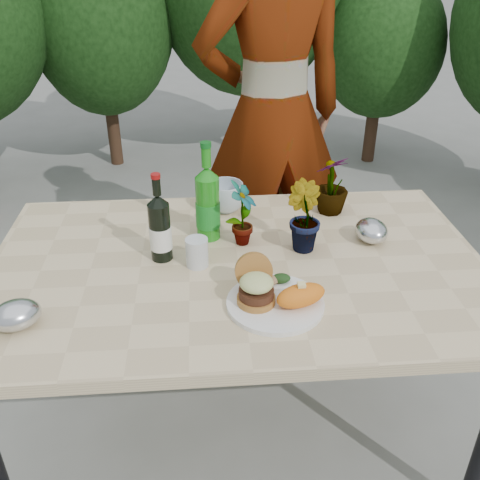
{
  "coord_description": "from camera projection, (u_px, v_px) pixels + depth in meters",
  "views": [
    {
      "loc": [
        -0.11,
        -1.45,
        1.68
      ],
      "look_at": [
        0.0,
        -0.08,
        0.88
      ],
      "focal_mm": 40.0,
      "sensor_mm": 36.0,
      "label": 1
    }
  ],
  "objects": [
    {
      "name": "ground",
      "position": [
        238.0,
        423.0,
        2.1
      ],
      "size": [
        80.0,
        80.0,
        0.0
      ],
      "primitive_type": "plane",
      "color": "slate",
      "rests_on": "ground"
    },
    {
      "name": "patio_table",
      "position": [
        238.0,
        277.0,
        1.75
      ],
      "size": [
        1.6,
        1.0,
        0.75
      ],
      "color": "beige",
      "rests_on": "ground"
    },
    {
      "name": "shrub_hedge",
      "position": [
        171.0,
        38.0,
        2.99
      ],
      "size": [
        6.84,
        5.11,
        2.35
      ],
      "color": "#382316",
      "rests_on": "ground"
    },
    {
      "name": "dinner_plate",
      "position": [
        275.0,
        303.0,
        1.52
      ],
      "size": [
        0.28,
        0.28,
        0.01
      ],
      "primitive_type": "cylinder",
      "color": "white",
      "rests_on": "patio_table"
    },
    {
      "name": "burger_stack",
      "position": [
        256.0,
        285.0,
        1.51
      ],
      "size": [
        0.11,
        0.16,
        0.11
      ],
      "color": "#B7722D",
      "rests_on": "dinner_plate"
    },
    {
      "name": "sweet_potato",
      "position": [
        301.0,
        295.0,
        1.49
      ],
      "size": [
        0.17,
        0.12,
        0.06
      ],
      "primitive_type": "ellipsoid",
      "rotation": [
        0.0,
        0.0,
        0.35
      ],
      "color": "orange",
      "rests_on": "dinner_plate"
    },
    {
      "name": "grilled_veg",
      "position": [
        277.0,
        279.0,
        1.59
      ],
      "size": [
        0.08,
        0.05,
        0.03
      ],
      "color": "olive",
      "rests_on": "dinner_plate"
    },
    {
      "name": "wine_bottle",
      "position": [
        160.0,
        229.0,
        1.69
      ],
      "size": [
        0.07,
        0.07,
        0.3
      ],
      "rotation": [
        0.0,
        0.0,
        -0.1
      ],
      "color": "black",
      "rests_on": "patio_table"
    },
    {
      "name": "sparkling_water",
      "position": [
        208.0,
        204.0,
        1.81
      ],
      "size": [
        0.08,
        0.08,
        0.35
      ],
      "rotation": [
        0.0,
        0.0,
        -0.2
      ],
      "color": "#1C8418",
      "rests_on": "patio_table"
    },
    {
      "name": "plastic_cup",
      "position": [
        197.0,
        252.0,
        1.69
      ],
      "size": [
        0.07,
        0.07,
        0.09
      ],
      "primitive_type": "cylinder",
      "color": "silver",
      "rests_on": "patio_table"
    },
    {
      "name": "seedling_left",
      "position": [
        242.0,
        214.0,
        1.77
      ],
      "size": [
        0.13,
        0.15,
        0.23
      ],
      "primitive_type": "imported",
      "rotation": [
        0.0,
        0.0,
        1.15
      ],
      "color": "#285C1F",
      "rests_on": "patio_table"
    },
    {
      "name": "seedling_mid",
      "position": [
        303.0,
        217.0,
        1.75
      ],
      "size": [
        0.15,
        0.16,
        0.23
      ],
      "primitive_type": "imported",
      "rotation": [
        0.0,
        0.0,
        2.05
      ],
      "color": "#26571D",
      "rests_on": "patio_table"
    },
    {
      "name": "seedling_right",
      "position": [
        332.0,
        185.0,
        1.98
      ],
      "size": [
        0.17,
        0.17,
        0.22
      ],
      "primitive_type": "imported",
      "rotation": [
        0.0,
        0.0,
        3.71
      ],
      "color": "#2B561D",
      "rests_on": "patio_table"
    },
    {
      "name": "blue_bowl",
      "position": [
        226.0,
        197.0,
        2.02
      ],
      "size": [
        0.16,
        0.16,
        0.11
      ],
      "primitive_type": "imported",
      "rotation": [
        0.0,
        0.0,
        0.15
      ],
      "color": "silver",
      "rests_on": "patio_table"
    },
    {
      "name": "foil_packet_left",
      "position": [
        16.0,
        315.0,
        1.43
      ],
      "size": [
        0.16,
        0.15,
        0.08
      ],
      "primitive_type": "ellipsoid",
      "rotation": [
        0.0,
        0.0,
        0.4
      ],
      "color": "silver",
      "rests_on": "patio_table"
    },
    {
      "name": "foil_packet_right",
      "position": [
        371.0,
        231.0,
        1.83
      ],
      "size": [
        0.11,
        0.14,
        0.08
      ],
      "primitive_type": "ellipsoid",
      "rotation": [
        0.0,
        0.0,
        1.61
      ],
      "color": "silver",
      "rests_on": "patio_table"
    },
    {
      "name": "person",
      "position": [
        272.0,
        115.0,
        2.39
      ],
      "size": [
        0.78,
        0.59,
        1.93
      ],
      "primitive_type": "imported",
      "rotation": [
        0.0,
        0.0,
        3.34
      ],
      "color": "#8D6146",
      "rests_on": "ground"
    }
  ]
}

